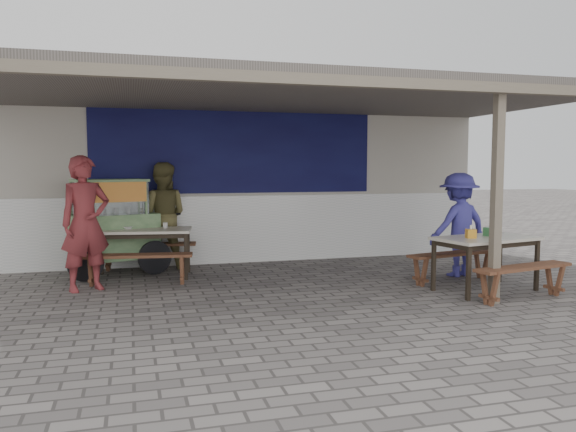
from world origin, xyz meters
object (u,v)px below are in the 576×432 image
(bench_right_wall, at_px, (452,260))
(donation_box, at_px, (491,232))
(bench_left_wall, at_px, (148,250))
(condiment_bowl, at_px, (127,227))
(table_right, at_px, (486,243))
(tissue_box, at_px, (471,234))
(table_left, at_px, (142,234))
(vendor_cart, at_px, (113,223))
(bench_left_street, at_px, (137,262))
(patron_street_side, at_px, (85,223))
(patron_wall_side, at_px, (162,215))
(bench_right_street, at_px, (523,274))
(condiment_jar, at_px, (165,225))
(patron_right_table, at_px, (459,225))

(bench_right_wall, xyz_separation_m, donation_box, (0.27, -0.52, 0.47))
(bench_left_wall, distance_m, condiment_bowl, 0.71)
(table_right, relative_size, tissue_box, 12.55)
(table_left, relative_size, bench_right_wall, 1.03)
(table_left, xyz_separation_m, vendor_cart, (-0.44, 0.35, 0.15))
(bench_left_street, distance_m, table_right, 4.95)
(bench_left_street, relative_size, vendor_cart, 0.89)
(patron_street_side, bearing_deg, bench_right_wall, -34.23)
(bench_left_wall, height_order, patron_street_side, patron_street_side)
(table_left, xyz_separation_m, patron_wall_side, (0.34, 0.72, 0.22))
(vendor_cart, bearing_deg, donation_box, -42.81)
(vendor_cart, bearing_deg, patron_street_side, -122.79)
(table_right, relative_size, bench_right_street, 1.00)
(table_right, bearing_deg, vendor_cart, 140.40)
(patron_wall_side, relative_size, donation_box, 9.91)
(patron_street_side, xyz_separation_m, condiment_bowl, (0.55, 0.89, -0.17))
(bench_right_street, relative_size, patron_wall_side, 0.85)
(patron_street_side, relative_size, tissue_box, 15.42)
(vendor_cart, relative_size, condiment_jar, 21.28)
(bench_left_street, height_order, patron_wall_side, patron_wall_side)
(table_left, distance_m, patron_wall_side, 0.83)
(table_right, relative_size, patron_street_side, 0.81)
(bench_left_wall, relative_size, tissue_box, 13.23)
(patron_right_table, bearing_deg, table_right, 66.37)
(patron_wall_side, bearing_deg, vendor_cart, 37.84)
(donation_box, bearing_deg, bench_left_street, 161.51)
(bench_left_wall, xyz_separation_m, patron_wall_side, (0.25, 0.13, 0.55))
(patron_street_side, distance_m, condiment_bowl, 1.06)
(tissue_box, bearing_deg, vendor_cart, 150.40)
(bench_left_street, bearing_deg, patron_wall_side, 80.48)
(patron_street_side, distance_m, tissue_box, 5.28)
(bench_right_street, xyz_separation_m, patron_wall_side, (-4.33, 3.63, 0.56))
(bench_right_street, relative_size, vendor_cart, 0.85)
(donation_box, bearing_deg, condiment_jar, 151.92)
(table_right, bearing_deg, condiment_bowl, 141.53)
(bench_right_street, xyz_separation_m, vendor_cart, (-5.11, 3.26, 0.49))
(bench_left_street, xyz_separation_m, table_right, (4.64, -1.69, 0.33))
(donation_box, height_order, condiment_bowl, donation_box)
(vendor_cart, bearing_deg, patron_right_table, -33.28)
(bench_right_street, relative_size, bench_right_wall, 1.00)
(donation_box, relative_size, condiment_bowl, 1.08)
(bench_left_wall, height_order, tissue_box, tissue_box)
(condiment_jar, bearing_deg, bench_right_street, -35.06)
(bench_right_street, relative_size, condiment_jar, 18.06)
(bench_right_street, bearing_deg, bench_right_wall, 90.00)
(vendor_cart, distance_m, condiment_jar, 0.83)
(bench_right_street, distance_m, patron_street_side, 5.88)
(bench_right_wall, xyz_separation_m, vendor_cart, (-4.85, 2.02, 0.49))
(table_left, relative_size, bench_left_wall, 0.98)
(bench_right_street, height_order, bench_right_wall, same)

